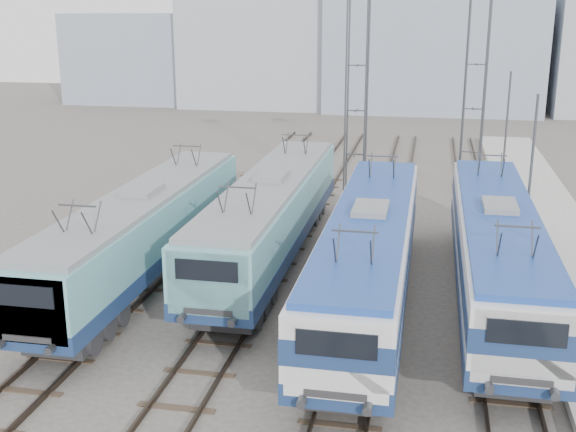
% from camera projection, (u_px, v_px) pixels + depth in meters
% --- Properties ---
extents(ground, '(160.00, 160.00, 0.00)m').
position_uv_depth(ground, '(272.00, 381.00, 21.16)').
color(ground, '#514C47').
extents(locomotive_far_left, '(2.79, 17.58, 3.31)m').
position_uv_depth(locomotive_far_left, '(142.00, 228.00, 28.33)').
color(locomotive_far_left, navy).
rests_on(locomotive_far_left, ground).
extents(locomotive_center_left, '(2.87, 18.13, 3.41)m').
position_uv_depth(locomotive_center_left, '(271.00, 213.00, 30.28)').
color(locomotive_center_left, navy).
rests_on(locomotive_center_left, ground).
extents(locomotive_center_right, '(2.85, 17.99, 3.38)m').
position_uv_depth(locomotive_center_right, '(369.00, 250.00, 25.50)').
color(locomotive_center_right, navy).
rests_on(locomotive_center_right, ground).
extents(locomotive_far_right, '(2.81, 17.74, 3.34)m').
position_uv_depth(locomotive_far_right, '(497.00, 245.00, 26.06)').
color(locomotive_far_right, navy).
rests_on(locomotive_far_right, ground).
extents(catenary_tower_west, '(4.50, 1.20, 12.00)m').
position_uv_depth(catenary_tower_west, '(357.00, 81.00, 40.06)').
color(catenary_tower_west, '#3F4247').
rests_on(catenary_tower_west, ground).
extents(catenary_tower_east, '(4.50, 1.20, 12.00)m').
position_uv_depth(catenary_tower_east, '(475.00, 80.00, 40.72)').
color(catenary_tower_east, '#3F4247').
rests_on(catenary_tower_east, ground).
extents(mast_mid, '(0.12, 0.12, 7.00)m').
position_uv_depth(mast_mid, '(531.00, 174.00, 31.77)').
color(mast_mid, '#3F4247').
rests_on(mast_mid, ground).
extents(mast_rear, '(0.12, 0.12, 7.00)m').
position_uv_depth(mast_rear, '(506.00, 131.00, 43.08)').
color(mast_rear, '#3F4247').
rests_on(mast_rear, ground).
extents(safety_cone, '(0.33, 0.33, 0.55)m').
position_uv_depth(safety_cone, '(575.00, 359.00, 21.24)').
color(safety_cone, orange).
rests_on(safety_cone, platform).
extents(building_west, '(18.00, 12.00, 14.00)m').
position_uv_depth(building_west, '(269.00, 41.00, 80.28)').
color(building_west, '#949CA7').
rests_on(building_west, ground).
extents(building_center, '(22.00, 14.00, 18.00)m').
position_uv_depth(building_center, '(435.00, 24.00, 76.35)').
color(building_center, '#848EA1').
rests_on(building_center, ground).
extents(building_far_west, '(14.00, 10.00, 10.00)m').
position_uv_depth(building_far_west, '(135.00, 58.00, 83.84)').
color(building_far_west, '#848EA1').
rests_on(building_far_west, ground).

